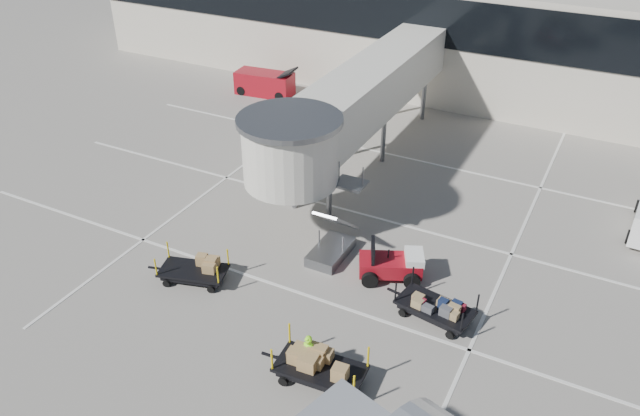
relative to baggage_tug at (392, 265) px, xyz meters
The scene contains 10 objects.
ground 5.18m from the baggage_tug, 108.90° to the right, with size 140.00×140.00×0.00m, color gray.
lane_markings 5.08m from the baggage_tug, 117.55° to the left, with size 40.00×30.00×0.02m.
terminal 25.39m from the baggage_tug, 94.60° to the left, with size 64.00×12.11×15.20m.
jet_bridge 9.99m from the baggage_tug, 127.29° to the left, with size 5.70×20.40×6.03m.
baggage_tug is the anchor object (origin of this frame).
suitcase_cart 3.04m from the baggage_tug, 34.68° to the right, with size 3.83×2.02×1.47m.
box_cart_near 6.75m from the baggage_tug, 89.27° to the right, with size 3.99×1.83×1.54m.
box_cart_far 8.68m from the baggage_tug, 150.97° to the right, with size 3.64×2.19×1.40m.
ground_worker 6.58m from the baggage_tug, 95.32° to the right, with size 0.58×0.38×1.59m, color #8BFA1A.
belt_loader 23.04m from the baggage_tug, 135.68° to the left, with size 4.65×2.20×2.17m.
Camera 1 is at (8.96, -15.98, 17.04)m, focal length 35.00 mm.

